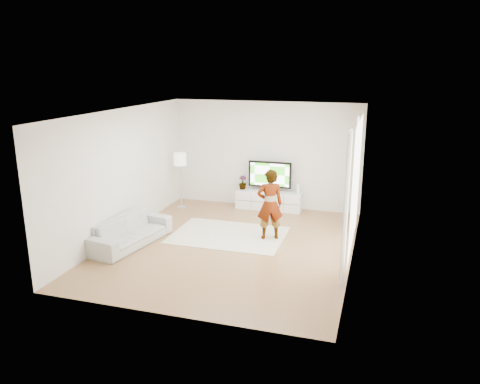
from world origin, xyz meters
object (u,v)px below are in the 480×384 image
(rug, at_px, (228,235))
(player, at_px, (270,204))
(floor_lamp, at_px, (180,162))
(media_console, at_px, (269,200))
(television, at_px, (270,175))
(sofa, at_px, (130,231))

(rug, relative_size, player, 1.60)
(player, relative_size, floor_lamp, 1.05)
(media_console, xyz_separation_m, television, (0.00, 0.03, 0.67))
(player, bearing_deg, media_console, -98.21)
(player, bearing_deg, rug, -17.29)
(rug, xyz_separation_m, floor_lamp, (-1.87, 1.65, 1.24))
(rug, bearing_deg, media_console, 79.56)
(rug, relative_size, floor_lamp, 1.68)
(television, relative_size, floor_lamp, 0.77)
(player, height_order, floor_lamp, player)
(media_console, relative_size, player, 1.11)
(media_console, distance_m, player, 2.26)
(rug, xyz_separation_m, sofa, (-1.83, -1.13, 0.29))
(rug, bearing_deg, television, 79.69)
(rug, distance_m, player, 1.21)
(television, bearing_deg, rug, -100.31)
(rug, bearing_deg, sofa, -148.18)
(television, distance_m, rug, 2.44)
(sofa, relative_size, floor_lamp, 1.37)
(sofa, xyz_separation_m, floor_lamp, (-0.04, 2.79, 0.96))
(television, bearing_deg, media_console, -90.00)
(media_console, relative_size, television, 1.52)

